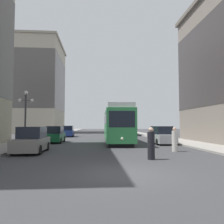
% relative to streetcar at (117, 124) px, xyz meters
% --- Properties ---
extents(ground_plane, '(200.00, 200.00, 0.00)m').
position_rel_streetcar_xyz_m(ground_plane, '(-1.26, -15.74, -2.10)').
color(ground_plane, '#38383A').
extents(sidewalk_left, '(3.26, 120.00, 0.15)m').
position_rel_streetcar_xyz_m(sidewalk_left, '(-9.83, 24.26, -2.03)').
color(sidewalk_left, gray).
rests_on(sidewalk_left, ground).
extents(sidewalk_right, '(3.26, 120.00, 0.15)m').
position_rel_streetcar_xyz_m(sidewalk_right, '(7.31, 24.26, -2.03)').
color(sidewalk_right, gray).
rests_on(sidewalk_right, ground).
extents(streetcar, '(2.95, 12.26, 3.89)m').
position_rel_streetcar_xyz_m(streetcar, '(0.00, 0.00, 0.00)').
color(streetcar, black).
rests_on(streetcar, ground).
extents(transit_bus, '(2.86, 12.45, 3.45)m').
position_rel_streetcar_xyz_m(transit_bus, '(3.66, 19.84, -0.15)').
color(transit_bus, black).
rests_on(transit_bus, ground).
extents(parked_car_left_near, '(1.98, 4.47, 1.82)m').
position_rel_streetcar_xyz_m(parked_car_left_near, '(-6.91, 12.94, -1.26)').
color(parked_car_left_near, black).
rests_on(parked_car_left_near, ground).
extents(parked_car_left_mid, '(1.93, 4.26, 1.82)m').
position_rel_streetcar_xyz_m(parked_car_left_mid, '(-6.90, -8.38, -1.26)').
color(parked_car_left_mid, black).
rests_on(parked_car_left_mid, ground).
extents(parked_car_right_far, '(1.98, 4.67, 1.82)m').
position_rel_streetcar_xyz_m(parked_car_right_far, '(4.38, -2.06, -1.26)').
color(parked_car_right_far, black).
rests_on(parked_car_right_far, ground).
extents(parked_car_left_far, '(1.91, 4.32, 1.82)m').
position_rel_streetcar_xyz_m(parked_car_left_far, '(-6.90, 0.72, -1.26)').
color(parked_car_left_far, black).
rests_on(parked_car_left_far, ground).
extents(pedestrian_crossing_near, '(0.40, 0.40, 1.78)m').
position_rel_streetcar_xyz_m(pedestrian_crossing_near, '(3.41, -8.58, -1.27)').
color(pedestrian_crossing_near, beige).
rests_on(pedestrian_crossing_near, ground).
extents(pedestrian_crossing_far, '(0.41, 0.41, 1.82)m').
position_rel_streetcar_xyz_m(pedestrian_crossing_far, '(0.73, -12.19, -1.26)').
color(pedestrian_crossing_far, black).
rests_on(pedestrian_crossing_far, ground).
extents(lamp_post_left_near, '(1.41, 0.36, 4.94)m').
position_rel_streetcar_xyz_m(lamp_post_left_near, '(-8.80, -3.71, 1.33)').
color(lamp_post_left_near, '#333338').
rests_on(lamp_post_left_near, sidewalk_left).
extents(building_left_corner, '(11.97, 17.39, 23.29)m').
position_rel_streetcar_xyz_m(building_left_corner, '(-17.15, 34.28, 9.89)').
color(building_left_corner, '#B2A893').
rests_on(building_left_corner, ground).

